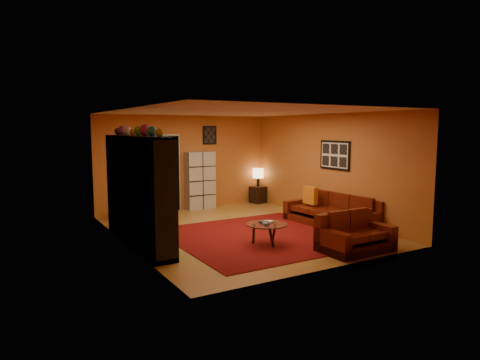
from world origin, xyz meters
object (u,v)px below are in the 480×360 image
bowl_chair (129,209)px  side_table (258,195)px  tv (141,195)px  entertainment_unit (138,191)px  table_lamp (258,174)px  storage_cabinet (200,180)px  loveseat (353,235)px  coffee_table (266,226)px  sofa (334,213)px

bowl_chair → side_table: size_ratio=1.28×
tv → bowl_chair: bearing=-9.9°
entertainment_unit → side_table: entertainment_unit is taller
side_table → table_lamp: 0.64m
table_lamp → side_table: bearing=-135.0°
table_lamp → storage_cabinet: bearing=178.5°
entertainment_unit → storage_cabinet: (2.63, 2.80, -0.25)m
loveseat → side_table: size_ratio=2.67×
tv → loveseat: 4.05m
entertainment_unit → table_lamp: 5.30m
loveseat → coffee_table: loveseat is taller
tv → table_lamp: tv is taller
storage_cabinet → side_table: size_ratio=3.19×
tv → loveseat: tv is taller
entertainment_unit → sofa: (4.42, -0.68, -0.77)m
entertainment_unit → loveseat: (3.28, -2.42, -0.76)m
side_table → tv: bearing=-147.8°
loveseat → coffee_table: bearing=45.5°
table_lamp → bowl_chair: bearing=-173.6°
sofa → bowl_chair: sofa is taller
loveseat → bowl_chair: 5.49m
coffee_table → table_lamp: size_ratio=1.48×
tv → table_lamp: size_ratio=1.59×
table_lamp → entertainment_unit: bearing=-148.7°
entertainment_unit → storage_cabinet: size_ratio=1.88×
table_lamp → tv: bearing=-147.8°
entertainment_unit → coffee_table: size_ratio=3.73×
loveseat → storage_cabinet: size_ratio=0.84×
entertainment_unit → sofa: size_ratio=1.26×
loveseat → bowl_chair: size_ratio=2.08×
sofa → entertainment_unit: bearing=168.3°
sofa → table_lamp: size_ratio=4.40×
table_lamp → loveseat: bearing=-103.6°
sofa → coffee_table: 2.38m
coffee_table → loveseat: bearing=-44.1°
entertainment_unit → table_lamp: size_ratio=5.53×
side_table → coffee_table: bearing=-120.8°
entertainment_unit → bowl_chair: size_ratio=4.67×
coffee_table → side_table: size_ratio=1.61×
tv → sofa: (4.37, -0.62, -0.69)m
entertainment_unit → table_lamp: (4.53, 2.75, -0.16)m
coffee_table → bowl_chair: 3.95m
storage_cabinet → side_table: 1.97m
loveseat → bowl_chair: (-2.81, 4.72, -0.01)m
sofa → side_table: size_ratio=4.77×
loveseat → coffee_table: 1.62m
storage_cabinet → table_lamp: bearing=-0.1°
coffee_table → bowl_chair: bearing=114.7°
tv → coffee_table: 2.48m
side_table → table_lamp: (0.00, 0.00, 0.64)m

